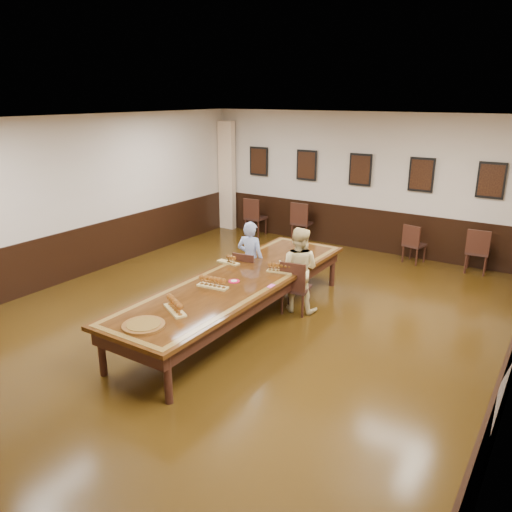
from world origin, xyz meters
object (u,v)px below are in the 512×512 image
Objects in this scene: person_man at (250,259)px; person_woman at (298,269)px; spare_chair_c at (415,243)px; carved_platter at (144,325)px; spare_chair_b at (303,221)px; conference_table at (239,287)px; spare_chair_a at (256,216)px; chair_woman at (296,286)px; chair_man at (248,275)px; spare_chair_d at (478,250)px.

person_woman is at bearing 168.89° from person_man.
carved_platter is (-1.52, -6.70, 0.34)m from spare_chair_c.
spare_chair_b is 5.00m from conference_table.
conference_table is 2.08m from carved_platter.
conference_table is (2.69, -4.62, 0.11)m from spare_chair_a.
chair_woman is at bearing 113.25° from spare_chair_b.
chair_man is at bearing 116.00° from conference_table.
spare_chair_d is (1.29, 0.05, 0.04)m from spare_chair_c.
conference_table is (1.39, -4.81, 0.11)m from spare_chair_b.
spare_chair_c is 0.91× the size of spare_chair_d.
chair_man is 1.06m from conference_table.
spare_chair_d is 4.34m from person_woman.
person_man is (2.22, -3.58, 0.21)m from spare_chair_a.
spare_chair_a is at bearing 13.69° from spare_chair_c.
spare_chair_b reaches higher than conference_table.
spare_chair_c is at bearing 178.42° from spare_chair_a.
chair_woman reaches higher than carved_platter.
person_man is at bearing 75.00° from spare_chair_c.
chair_woman is 1.09m from person_man.
spare_chair_c is (1.95, 3.68, -0.01)m from chair_man.
person_man is at bearing -20.29° from chair_woman.
chair_woman is 4.41m from spare_chair_d.
person_man reaches higher than conference_table.
spare_chair_b is at bearing 10.07° from spare_chair_c.
chair_man is 4.30m from spare_chair_a.
carved_platter is (-2.80, -6.75, 0.29)m from spare_chair_d.
spare_chair_c is 4.86m from conference_table.
person_man is at bearing 120.08° from spare_chair_a.
spare_chair_b is (-0.93, 3.86, 0.06)m from chair_man.
chair_woman is at bearing 90.06° from spare_chair_c.
spare_chair_d is (4.17, -0.13, -0.03)m from spare_chair_b.
spare_chair_d is (5.46, 0.06, -0.02)m from spare_chair_a.
spare_chair_c is 0.59× the size of person_woman.
person_woman is at bearing 129.85° from spare_chair_a.
chair_man is at bearing 45.36° from spare_chair_d.
person_man is (0.92, -3.77, 0.20)m from spare_chair_b.
person_woman is (1.95, -3.85, 0.23)m from spare_chair_b.
person_woman reaches higher than spare_chair_d.
spare_chair_b is at bearing 101.23° from carved_platter.
spare_chair_d is at bearing -131.02° from person_woman.
spare_chair_c is (2.88, -0.18, -0.07)m from spare_chair_b.
chair_man is 0.18× the size of conference_table.
spare_chair_b is (-1.97, 3.95, 0.03)m from chair_woman.
spare_chair_b reaches higher than spare_chair_d.
spare_chair_c is at bearing 77.25° from carved_platter.
chair_man is 1.06m from person_woman.
person_woman is at bearing -90.00° from chair_woman.
person_man is at bearing 100.52° from spare_chair_b.
person_man is 0.28× the size of conference_table.
chair_woman is at bearing 55.87° from conference_table.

